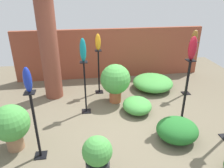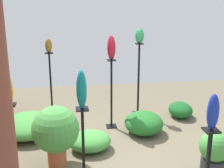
{
  "view_description": "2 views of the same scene",
  "coord_description": "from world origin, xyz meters",
  "px_view_note": "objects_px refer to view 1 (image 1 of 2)",
  "views": [
    {
      "loc": [
        -0.86,
        -3.75,
        2.66
      ],
      "look_at": [
        -0.27,
        0.35,
        0.76
      ],
      "focal_mm": 35.0,
      "sensor_mm": 36.0,
      "label": 1
    },
    {
      "loc": [
        -4.45,
        0.7,
        2.63
      ],
      "look_at": [
        0.28,
        0.04,
        1.16
      ],
      "focal_mm": 50.0,
      "sensor_mm": 36.0,
      "label": 2
    }
  ],
  "objects_px": {
    "brick_pillar": "(49,44)",
    "pedestal_amber": "(99,74)",
    "art_vase_ruby": "(193,48)",
    "art_vase_amber": "(98,42)",
    "pedestal_ruby": "(185,94)",
    "potted_plant_front_left": "(115,80)",
    "potted_plant_mid_left": "(97,156)",
    "art_vase_cobalt": "(28,80)",
    "pedestal_cobalt": "(36,129)",
    "pedestal_bronze": "(189,71)",
    "potted_plant_walkway_edge": "(11,124)",
    "art_vase_teal": "(83,50)",
    "art_vase_bronze": "(195,36)",
    "pedestal_teal": "(85,90)"
  },
  "relations": [
    {
      "from": "pedestal_ruby",
      "to": "pedestal_cobalt",
      "type": "relative_size",
      "value": 1.12
    },
    {
      "from": "art_vase_teal",
      "to": "art_vase_amber",
      "type": "distance_m",
      "value": 1.02
    },
    {
      "from": "brick_pillar",
      "to": "pedestal_amber",
      "type": "distance_m",
      "value": 1.44
    },
    {
      "from": "pedestal_ruby",
      "to": "art_vase_bronze",
      "type": "xyz_separation_m",
      "value": [
        0.66,
        1.18,
        0.91
      ]
    },
    {
      "from": "pedestal_amber",
      "to": "art_vase_cobalt",
      "type": "bearing_deg",
      "value": -118.13
    },
    {
      "from": "pedestal_amber",
      "to": "pedestal_bronze",
      "type": "bearing_deg",
      "value": -10.09
    },
    {
      "from": "pedestal_teal",
      "to": "potted_plant_walkway_edge",
      "type": "bearing_deg",
      "value": -140.82
    },
    {
      "from": "art_vase_ruby",
      "to": "potted_plant_front_left",
      "type": "xyz_separation_m",
      "value": [
        -1.27,
        1.03,
        -1.01
      ]
    },
    {
      "from": "art_vase_amber",
      "to": "potted_plant_mid_left",
      "type": "distance_m",
      "value": 2.99
    },
    {
      "from": "art_vase_bronze",
      "to": "art_vase_cobalt",
      "type": "bearing_deg",
      "value": -152.12
    },
    {
      "from": "art_vase_cobalt",
      "to": "art_vase_amber",
      "type": "distance_m",
      "value": 2.55
    },
    {
      "from": "art_vase_ruby",
      "to": "art_vase_amber",
      "type": "height_order",
      "value": "art_vase_ruby"
    },
    {
      "from": "art_vase_cobalt",
      "to": "potted_plant_front_left",
      "type": "relative_size",
      "value": 0.41
    },
    {
      "from": "pedestal_ruby",
      "to": "art_vase_teal",
      "type": "relative_size",
      "value": 2.77
    },
    {
      "from": "pedestal_teal",
      "to": "pedestal_amber",
      "type": "bearing_deg",
      "value": 67.94
    },
    {
      "from": "pedestal_teal",
      "to": "art_vase_cobalt",
      "type": "bearing_deg",
      "value": -122.1
    },
    {
      "from": "pedestal_bronze",
      "to": "art_vase_amber",
      "type": "relative_size",
      "value": 3.38
    },
    {
      "from": "brick_pillar",
      "to": "pedestal_bronze",
      "type": "xyz_separation_m",
      "value": [
        3.45,
        -0.36,
        -0.73
      ]
    },
    {
      "from": "art_vase_amber",
      "to": "potted_plant_walkway_edge",
      "type": "bearing_deg",
      "value": -129.97
    },
    {
      "from": "pedestal_teal",
      "to": "potted_plant_front_left",
      "type": "bearing_deg",
      "value": 27.58
    },
    {
      "from": "brick_pillar",
      "to": "potted_plant_mid_left",
      "type": "distance_m",
      "value": 3.07
    },
    {
      "from": "pedestal_amber",
      "to": "pedestal_teal",
      "type": "bearing_deg",
      "value": -112.06
    },
    {
      "from": "brick_pillar",
      "to": "art_vase_bronze",
      "type": "height_order",
      "value": "brick_pillar"
    },
    {
      "from": "pedestal_bronze",
      "to": "potted_plant_walkway_edge",
      "type": "distance_m",
      "value": 4.25
    },
    {
      "from": "brick_pillar",
      "to": "art_vase_cobalt",
      "type": "xyz_separation_m",
      "value": [
        -0.03,
        -2.21,
        0.04
      ]
    },
    {
      "from": "pedestal_bronze",
      "to": "art_vase_ruby",
      "type": "relative_size",
      "value": 3.09
    },
    {
      "from": "potted_plant_mid_left",
      "to": "art_vase_cobalt",
      "type": "bearing_deg",
      "value": 148.97
    },
    {
      "from": "pedestal_ruby",
      "to": "potted_plant_mid_left",
      "type": "height_order",
      "value": "pedestal_ruby"
    },
    {
      "from": "art_vase_ruby",
      "to": "art_vase_bronze",
      "type": "bearing_deg",
      "value": 60.73
    },
    {
      "from": "art_vase_cobalt",
      "to": "art_vase_bronze",
      "type": "bearing_deg",
      "value": 27.88
    },
    {
      "from": "pedestal_ruby",
      "to": "potted_plant_front_left",
      "type": "height_order",
      "value": "pedestal_ruby"
    },
    {
      "from": "art_vase_teal",
      "to": "art_vase_amber",
      "type": "height_order",
      "value": "art_vase_teal"
    },
    {
      "from": "art_vase_cobalt",
      "to": "potted_plant_front_left",
      "type": "height_order",
      "value": "art_vase_cobalt"
    },
    {
      "from": "brick_pillar",
      "to": "pedestal_bronze",
      "type": "relative_size",
      "value": 1.96
    },
    {
      "from": "pedestal_cobalt",
      "to": "art_vase_teal",
      "type": "bearing_deg",
      "value": 57.9
    },
    {
      "from": "art_vase_bronze",
      "to": "pedestal_teal",
      "type": "bearing_deg",
      "value": -168.69
    },
    {
      "from": "brick_pillar",
      "to": "pedestal_cobalt",
      "type": "distance_m",
      "value": 2.35
    },
    {
      "from": "art_vase_ruby",
      "to": "art_vase_teal",
      "type": "relative_size",
      "value": 0.92
    },
    {
      "from": "pedestal_ruby",
      "to": "art_vase_amber",
      "type": "bearing_deg",
      "value": 135.68
    },
    {
      "from": "art_vase_amber",
      "to": "pedestal_ruby",
      "type": "bearing_deg",
      "value": -44.32
    },
    {
      "from": "pedestal_bronze",
      "to": "art_vase_bronze",
      "type": "distance_m",
      "value": 0.89
    },
    {
      "from": "pedestal_ruby",
      "to": "pedestal_bronze",
      "type": "distance_m",
      "value": 1.35
    },
    {
      "from": "brick_pillar",
      "to": "potted_plant_walkway_edge",
      "type": "bearing_deg",
      "value": -104.27
    },
    {
      "from": "pedestal_bronze",
      "to": "art_vase_bronze",
      "type": "bearing_deg",
      "value": 0.0
    },
    {
      "from": "brick_pillar",
      "to": "pedestal_amber",
      "type": "relative_size",
      "value": 2.36
    },
    {
      "from": "pedestal_bronze",
      "to": "pedestal_teal",
      "type": "bearing_deg",
      "value": -168.69
    },
    {
      "from": "art_vase_bronze",
      "to": "potted_plant_mid_left",
      "type": "bearing_deg",
      "value": -136.74
    },
    {
      "from": "brick_pillar",
      "to": "pedestal_cobalt",
      "type": "xyz_separation_m",
      "value": [
        -0.03,
        -2.21,
        -0.81
      ]
    },
    {
      "from": "art_vase_cobalt",
      "to": "potted_plant_walkway_edge",
      "type": "distance_m",
      "value": 1.05
    },
    {
      "from": "art_vase_teal",
      "to": "art_vase_bronze",
      "type": "distance_m",
      "value": 2.71
    }
  ]
}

